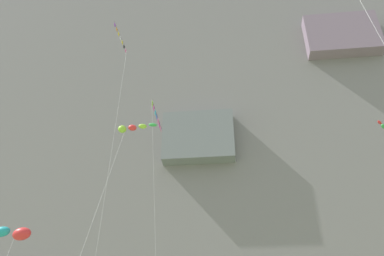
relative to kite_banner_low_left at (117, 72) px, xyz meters
The scene contains 5 objects.
cliff_face 31.24m from the kite_banner_low_left, 77.96° to the left, with size 180.00×31.41×71.22m.
kite_banner_low_left is the anchor object (origin of this frame).
kite_banner_far_left 7.59m from the kite_banner_low_left, 69.66° to the left, with size 2.38×7.34×27.77m.
kite_windsock_upper_mid 8.93m from the kite_banner_low_left, 45.75° to the right, with size 4.26×6.33×20.28m.
kite_windsock_upper_left 16.66m from the kite_banner_low_left, behind, with size 6.71×6.01×13.73m.
Camera 1 is at (3.70, -1.04, 3.08)m, focal length 38.68 mm.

